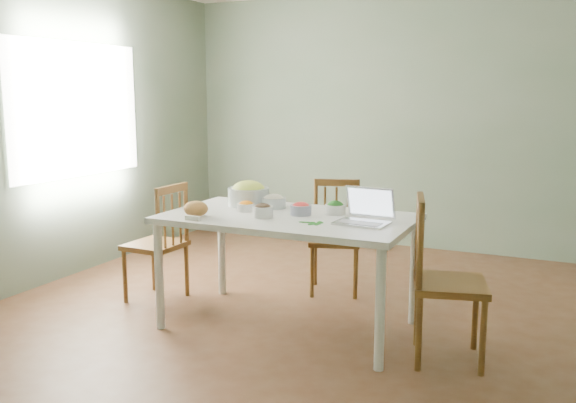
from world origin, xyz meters
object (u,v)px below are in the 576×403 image
at_px(dining_table, 288,271).
at_px(chair_far, 335,238).
at_px(chair_left, 155,242).
at_px(laptop, 362,207).
at_px(bread_boule, 196,209).
at_px(bowl_squash, 249,194).
at_px(chair_right, 450,280).

distance_m(dining_table, chair_far, 0.87).
height_order(chair_left, laptop, laptop).
height_order(dining_table, bread_boule, bread_boule).
bearing_deg(bread_boule, dining_table, 27.69).
height_order(chair_far, laptop, laptop).
height_order(bowl_squash, laptop, laptop).
bearing_deg(chair_far, bowl_squash, -144.72).
bearing_deg(bread_boule, chair_far, 62.94).
bearing_deg(dining_table, bowl_squash, 151.62).
relative_size(dining_table, chair_right, 1.67).
height_order(dining_table, chair_left, chair_left).
bearing_deg(laptop, bowl_squash, 167.56).
bearing_deg(chair_right, chair_left, 71.07).
xyz_separation_m(chair_left, laptop, (1.77, -0.13, 0.45)).
bearing_deg(chair_far, laptop, -77.96).
xyz_separation_m(chair_far, bread_boule, (-0.59, -1.16, 0.40)).
height_order(dining_table, chair_right, chair_right).
relative_size(dining_table, chair_left, 1.82).
xyz_separation_m(bread_boule, laptop, (1.12, 0.24, 0.06)).
bearing_deg(laptop, dining_table, 178.47).
distance_m(bread_boule, laptop, 1.15).
xyz_separation_m(dining_table, laptop, (0.55, -0.05, 0.52)).
bearing_deg(bowl_squash, chair_right, -11.90).
relative_size(chair_right, bread_boule, 6.10).
height_order(chair_far, chair_left, chair_left).
distance_m(chair_far, laptop, 1.15).
distance_m(bread_boule, bowl_squash, 0.55).
bearing_deg(chair_right, bowl_squash, 63.44).
distance_m(dining_table, bread_boule, 0.79).
distance_m(chair_left, laptop, 1.83).
height_order(chair_left, chair_right, chair_right).
bearing_deg(bowl_squash, chair_far, 53.10).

